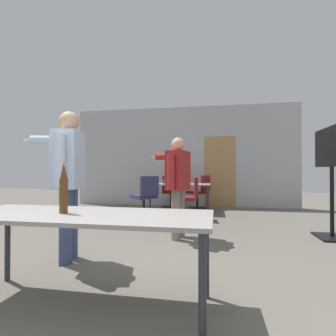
# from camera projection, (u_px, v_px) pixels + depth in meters

# --- Properties ---
(back_wall) EXTENTS (6.64, 0.12, 2.96)m
(back_wall) POSITION_uv_depth(u_px,v_px,m) (183.00, 157.00, 7.86)
(back_wall) COLOR #B2B5B7
(back_wall) RESTS_ON ground_plane
(conference_table_near) EXTENTS (2.02, 0.75, 0.72)m
(conference_table_near) POSITION_uv_depth(u_px,v_px,m) (82.00, 221.00, 2.05)
(conference_table_near) COLOR gray
(conference_table_near) RESTS_ON ground_plane
(conference_table_far) EXTENTS (1.68, 0.78, 0.72)m
(conference_table_far) POSITION_uv_depth(u_px,v_px,m) (177.00, 186.00, 6.62)
(conference_table_far) COLOR gray
(conference_table_far) RESTS_ON ground_plane
(tv_screen) EXTENTS (0.44, 1.28, 1.76)m
(tv_screen) POSITION_uv_depth(u_px,v_px,m) (332.00, 165.00, 4.09)
(tv_screen) COLOR black
(tv_screen) RESTS_ON ground_plane
(person_center_tall) EXTENTS (0.90, 0.69, 1.75)m
(person_center_tall) POSITION_uv_depth(u_px,v_px,m) (68.00, 171.00, 3.08)
(person_center_tall) COLOR #3D4C75
(person_center_tall) RESTS_ON ground_plane
(person_near_casual) EXTENTS (0.71, 0.78, 1.57)m
(person_near_casual) POSITION_uv_depth(u_px,v_px,m) (177.00, 178.00, 4.10)
(person_near_casual) COLOR slate
(person_near_casual) RESTS_ON ground_plane
(office_chair_far_right) EXTENTS (0.58, 0.52, 0.91)m
(office_chair_far_right) POSITION_uv_depth(u_px,v_px,m) (187.00, 200.00, 5.69)
(office_chair_far_right) COLOR black
(office_chair_far_right) RESTS_ON ground_plane
(office_chair_far_left) EXTENTS (0.66, 0.63, 0.93)m
(office_chair_far_left) POSITION_uv_depth(u_px,v_px,m) (200.00, 193.00, 7.15)
(office_chair_far_left) COLOR black
(office_chair_far_left) RESTS_ON ground_plane
(office_chair_side_rolled) EXTENTS (0.52, 0.57, 0.91)m
(office_chair_side_rolled) POSITION_uv_depth(u_px,v_px,m) (171.00, 193.00, 7.35)
(office_chair_side_rolled) COLOR black
(office_chair_side_rolled) RESTS_ON ground_plane
(office_chair_near_pushed) EXTENTS (0.68, 0.69, 0.94)m
(office_chair_near_pushed) POSITION_uv_depth(u_px,v_px,m) (145.00, 198.00, 5.78)
(office_chair_near_pushed) COLOR black
(office_chair_near_pushed) RESTS_ON ground_plane
(beer_bottle) EXTENTS (0.06, 0.06, 0.40)m
(beer_bottle) POSITION_uv_depth(u_px,v_px,m) (64.00, 189.00, 2.05)
(beer_bottle) COLOR #563314
(beer_bottle) RESTS_ON conference_table_near
(drink_cup) EXTENTS (0.08, 0.08, 0.09)m
(drink_cup) POSITION_uv_depth(u_px,v_px,m) (164.00, 182.00, 6.72)
(drink_cup) COLOR #2866A3
(drink_cup) RESTS_ON conference_table_far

